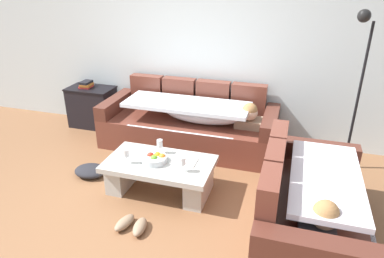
# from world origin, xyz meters

# --- Properties ---
(ground_plane) EXTENTS (14.00, 14.00, 0.00)m
(ground_plane) POSITION_xyz_m (0.00, 0.00, 0.00)
(ground_plane) COLOR brown
(back_wall) EXTENTS (9.00, 0.10, 2.70)m
(back_wall) POSITION_xyz_m (0.00, 2.15, 1.35)
(back_wall) COLOR silver
(back_wall) RESTS_ON ground_plane
(couch_along_wall) EXTENTS (2.43, 0.92, 0.88)m
(couch_along_wall) POSITION_xyz_m (0.17, 1.62, 0.33)
(couch_along_wall) COLOR brown
(couch_along_wall) RESTS_ON ground_plane
(couch_near_window) EXTENTS (0.92, 1.76, 0.88)m
(couch_near_window) POSITION_xyz_m (1.77, 0.13, 0.33)
(couch_near_window) COLOR brown
(couch_near_window) RESTS_ON ground_plane
(coffee_table) EXTENTS (1.20, 0.68, 0.38)m
(coffee_table) POSITION_xyz_m (0.16, 0.43, 0.24)
(coffee_table) COLOR #B1B4AE
(coffee_table) RESTS_ON ground_plane
(fruit_bowl) EXTENTS (0.28, 0.28, 0.10)m
(fruit_bowl) POSITION_xyz_m (0.12, 0.41, 0.42)
(fruit_bowl) COLOR silver
(fruit_bowl) RESTS_ON coffee_table
(wine_glass_near_left) EXTENTS (0.07, 0.07, 0.17)m
(wine_glass_near_left) POSITION_xyz_m (-0.17, 0.30, 0.50)
(wine_glass_near_left) COLOR silver
(wine_glass_near_left) RESTS_ON coffee_table
(wine_glass_near_right) EXTENTS (0.07, 0.07, 0.17)m
(wine_glass_near_right) POSITION_xyz_m (0.47, 0.31, 0.50)
(wine_glass_near_right) COLOR silver
(wine_glass_near_right) RESTS_ON coffee_table
(wine_glass_far_back) EXTENTS (0.07, 0.07, 0.17)m
(wine_glass_far_back) POSITION_xyz_m (0.09, 0.62, 0.50)
(wine_glass_far_back) COLOR silver
(wine_glass_far_back) RESTS_ON coffee_table
(open_magazine) EXTENTS (0.28, 0.21, 0.01)m
(open_magazine) POSITION_xyz_m (0.42, 0.50, 0.39)
(open_magazine) COLOR white
(open_magazine) RESTS_ON coffee_table
(side_cabinet) EXTENTS (0.72, 0.44, 0.64)m
(side_cabinet) POSITION_xyz_m (-1.57, 1.85, 0.32)
(side_cabinet) COLOR black
(side_cabinet) RESTS_ON ground_plane
(book_stack_on_cabinet) EXTENTS (0.19, 0.22, 0.10)m
(book_stack_on_cabinet) POSITION_xyz_m (-1.63, 1.85, 0.69)
(book_stack_on_cabinet) COLOR red
(book_stack_on_cabinet) RESTS_ON side_cabinet
(floor_lamp) EXTENTS (0.33, 0.31, 1.95)m
(floor_lamp) POSITION_xyz_m (2.18, 1.57, 1.12)
(floor_lamp) COLOR black
(floor_lamp) RESTS_ON ground_plane
(pair_of_shoes) EXTENTS (0.34, 0.30, 0.09)m
(pair_of_shoes) POSITION_xyz_m (0.14, -0.27, 0.04)
(pair_of_shoes) COLOR #8C7259
(pair_of_shoes) RESTS_ON ground_plane
(crumpled_garment) EXTENTS (0.41, 0.34, 0.12)m
(crumpled_garment) POSITION_xyz_m (-0.79, 0.48, 0.06)
(crumpled_garment) COLOR #232328
(crumpled_garment) RESTS_ON ground_plane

